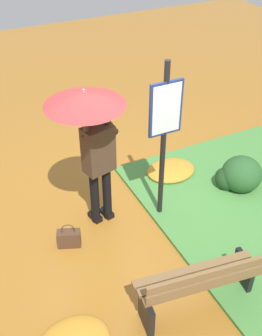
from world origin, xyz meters
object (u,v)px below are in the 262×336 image
at_px(info_sign_post, 165,127).
at_px(handbag, 69,238).
at_px(park_bench, 201,283).
at_px(person_with_umbrella, 91,125).

xyz_separation_m(info_sign_post, handbag, (1.36, 0.00, -1.32)).
relative_size(handbag, park_bench, 0.26).
height_order(person_with_umbrella, handbag, person_with_umbrella).
height_order(person_with_umbrella, info_sign_post, info_sign_post).
height_order(info_sign_post, park_bench, info_sign_post).
xyz_separation_m(info_sign_post, park_bench, (0.37, 1.53, -1.04)).
bearing_deg(handbag, info_sign_post, -179.81).
relative_size(person_with_umbrella, info_sign_post, 0.89).
bearing_deg(info_sign_post, park_bench, 76.31).
bearing_deg(park_bench, person_with_umbrella, -74.79).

